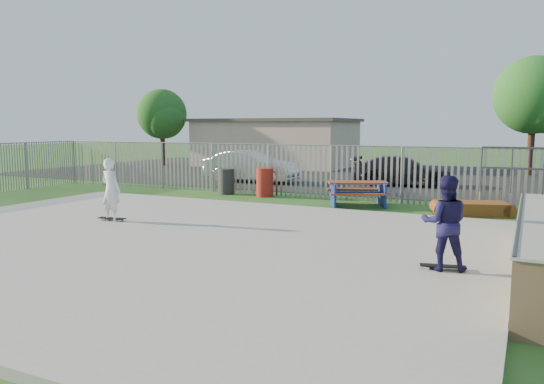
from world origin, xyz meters
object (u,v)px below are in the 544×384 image
at_px(car_silver, 251,166).
at_px(tree_mid, 534,95).
at_px(car_dark, 403,171).
at_px(trash_bin_grey, 227,181).
at_px(skater_navy, 445,223).
at_px(skater_white, 111,190).
at_px(tree_left, 162,114).
at_px(trash_bin_red, 265,182).
at_px(picnic_table, 357,194).
at_px(funbox, 472,208).

height_order(car_silver, tree_mid, tree_mid).
distance_m(car_dark, tree_mid, 10.33).
xyz_separation_m(trash_bin_grey, skater_navy, (9.56, -8.45, 0.49)).
bearing_deg(tree_mid, car_dark, -122.23).
relative_size(car_silver, skater_white, 2.71).
relative_size(tree_left, tree_mid, 0.81).
relative_size(trash_bin_red, skater_white, 0.65).
height_order(trash_bin_red, tree_mid, tree_mid).
bearing_deg(skater_navy, tree_mid, -106.12).
bearing_deg(trash_bin_grey, picnic_table, -7.65).
distance_m(trash_bin_grey, tree_left, 16.71).
distance_m(tree_mid, skater_navy, 22.95).
height_order(car_dark, skater_white, skater_white).
bearing_deg(car_dark, trash_bin_red, 138.74).
height_order(trash_bin_red, skater_navy, skater_navy).
xyz_separation_m(car_silver, tree_mid, (12.07, 9.89, 3.58)).
xyz_separation_m(car_dark, tree_mid, (5.15, 8.17, 3.68)).
bearing_deg(funbox, trash_bin_red, 154.58).
relative_size(picnic_table, tree_left, 0.47).
bearing_deg(tree_left, car_silver, -33.35).
bearing_deg(picnic_table, skater_navy, -87.46).
height_order(picnic_table, tree_left, tree_left).
distance_m(trash_bin_red, skater_navy, 11.57).
xyz_separation_m(trash_bin_red, tree_left, (-13.59, 11.33, 2.96)).
xyz_separation_m(funbox, skater_navy, (0.23, -7.44, 0.80)).
bearing_deg(car_dark, tree_left, 65.53).
xyz_separation_m(funbox, trash_bin_grey, (-9.33, 1.01, 0.31)).
distance_m(funbox, skater_navy, 7.49).
distance_m(picnic_table, skater_navy, 8.66).
bearing_deg(skater_navy, skater_white, -20.56).
distance_m(funbox, car_silver, 11.83).
bearing_deg(funbox, tree_left, 132.07).
xyz_separation_m(tree_mid, skater_white, (-10.14, -21.47, -3.36)).
xyz_separation_m(trash_bin_red, car_dark, (4.00, 6.03, 0.13)).
distance_m(funbox, car_dark, 7.95).
bearing_deg(trash_bin_red, tree_left, 140.20).
relative_size(trash_bin_grey, tree_mid, 0.16).
bearing_deg(picnic_table, funbox, -28.52).
relative_size(funbox, car_dark, 0.48).
height_order(trash_bin_grey, car_silver, car_silver).
xyz_separation_m(picnic_table, trash_bin_red, (-3.93, 0.77, 0.12)).
distance_m(car_silver, tree_left, 13.07).
relative_size(skater_navy, skater_white, 1.00).
height_order(funbox, skater_navy, skater_navy).
xyz_separation_m(funbox, tree_mid, (1.52, 15.23, 4.16)).
height_order(picnic_table, skater_navy, skater_navy).
bearing_deg(car_dark, trash_bin_grey, 129.02).
distance_m(picnic_table, funbox, 3.72).
distance_m(funbox, tree_left, 24.78).
xyz_separation_m(funbox, tree_left, (-21.22, 12.36, 3.31)).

